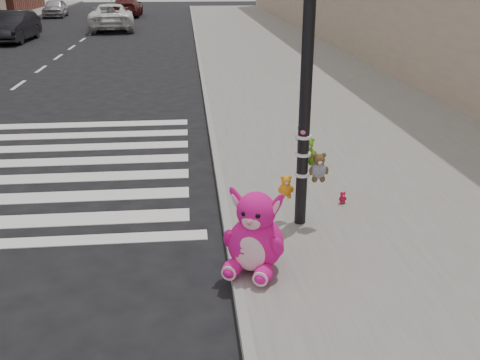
{
  "coord_description": "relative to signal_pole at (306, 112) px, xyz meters",
  "views": [
    {
      "loc": [
        1.05,
        -5.07,
        3.58
      ],
      "look_at": [
        1.75,
        2.01,
        0.75
      ],
      "focal_mm": 40.0,
      "sensor_mm": 36.0,
      "label": 1
    }
  ],
  "objects": [
    {
      "name": "signal_pole",
      "position": [
        0.0,
        0.0,
        0.0
      ],
      "size": [
        0.68,
        0.5,
        4.0
      ],
      "color": "black",
      "rests_on": "sidewalk_near"
    },
    {
      "name": "car_maroon_near",
      "position": [
        -6.12,
        37.87,
        -1.03
      ],
      "size": [
        2.14,
        5.22,
        1.51
      ],
      "primitive_type": "imported",
      "rotation": [
        0.0,
        0.0,
        3.14
      ],
      "color": "#511817",
      "rests_on": "ground"
    },
    {
      "name": "car_silver_deep",
      "position": [
        -11.73,
        38.12,
        -1.1
      ],
      "size": [
        1.81,
        4.07,
        1.36
      ],
      "primitive_type": "imported",
      "rotation": [
        0.0,
        0.0,
        0.05
      ],
      "color": "#BBBCC1",
      "rests_on": "ground"
    },
    {
      "name": "ground",
      "position": [
        -2.62,
        -1.81,
        -1.78
      ],
      "size": [
        120.0,
        120.0,
        0.0
      ],
      "primitive_type": "plane",
      "color": "black",
      "rests_on": "ground"
    },
    {
      "name": "pink_bunny",
      "position": [
        -0.84,
        -1.24,
        -1.21
      ],
      "size": [
        0.91,
        0.97,
        1.07
      ],
      "rotation": [
        0.0,
        0.0,
        -0.44
      ],
      "color": "#E6138C",
      "rests_on": "sidewalk_near"
    },
    {
      "name": "sidewalk_near",
      "position": [
        2.38,
        8.19,
        -1.71
      ],
      "size": [
        7.0,
        80.0,
        0.14
      ],
      "primitive_type": "cube",
      "color": "slate",
      "rests_on": "ground"
    },
    {
      "name": "car_white_near",
      "position": [
        -6.12,
        27.95,
        -1.0
      ],
      "size": [
        3.19,
        5.9,
        1.57
      ],
      "primitive_type": "imported",
      "rotation": [
        0.0,
        0.0,
        3.25
      ],
      "color": "white",
      "rests_on": "ground"
    },
    {
      "name": "car_dark_far",
      "position": [
        -10.5,
        22.75,
        -1.01
      ],
      "size": [
        1.77,
        4.73,
        1.54
      ],
      "primitive_type": "imported",
      "rotation": [
        0.0,
        0.0,
        -0.03
      ],
      "color": "black",
      "rests_on": "ground"
    },
    {
      "name": "curb_edge",
      "position": [
        -1.07,
        8.19,
        -1.71
      ],
      "size": [
        0.12,
        80.0,
        0.15
      ],
      "primitive_type": "cube",
      "color": "gray",
      "rests_on": "ground"
    },
    {
      "name": "red_teddy",
      "position": [
        0.78,
        0.59,
        -1.55
      ],
      "size": [
        0.15,
        0.11,
        0.2
      ],
      "primitive_type": null,
      "rotation": [
        0.0,
        0.0,
        0.15
      ],
      "color": "#B31130",
      "rests_on": "sidewalk_near"
    }
  ]
}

